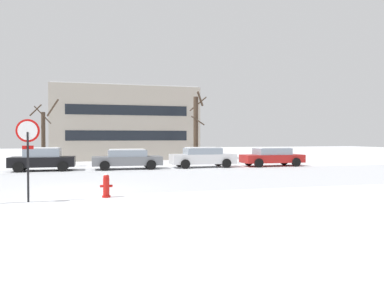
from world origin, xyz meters
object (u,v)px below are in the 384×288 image
Objects in this scene: parked_car_black at (43,159)px; parked_car_white at (203,157)px; stop_sign at (28,144)px; fire_hydrant at (106,185)px; parked_car_red at (272,156)px; parked_car_gray at (127,159)px.

parked_car_black is 0.86× the size of parked_car_white.
stop_sign is 0.70× the size of parked_car_black.
fire_hydrant is 0.22× the size of parked_car_black.
parked_car_black is (-3.67, 11.54, 0.32)m from fire_hydrant.
parked_car_black is 0.85× the size of parked_car_red.
stop_sign is 11.97m from parked_car_black.
parked_car_white is (5.30, 0.10, 0.04)m from parked_car_gray.
parked_car_white is at bearing 177.50° from parked_car_red.
parked_car_black is at bearing 179.97° from parked_car_white.
stop_sign is 15.20m from parked_car_white.
stop_sign is 3.19× the size of fire_hydrant.
parked_car_white is (9.44, 11.85, -1.18)m from stop_sign.
parked_car_gray is 10.60m from parked_car_red.
parked_car_red is (12.23, 11.31, 0.28)m from fire_hydrant.
parked_car_black reaches higher than parked_car_white.
parked_car_gray is (1.63, 11.43, 0.27)m from fire_hydrant.
stop_sign is at bearing -128.53° from parked_car_white.
parked_car_gray is at bearing 70.60° from stop_sign.
stop_sign is at bearing -141.74° from parked_car_red.
stop_sign reaches higher than fire_hydrant.
fire_hydrant is 0.19× the size of parked_car_white.
parked_car_gray is 1.00× the size of parked_car_red.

